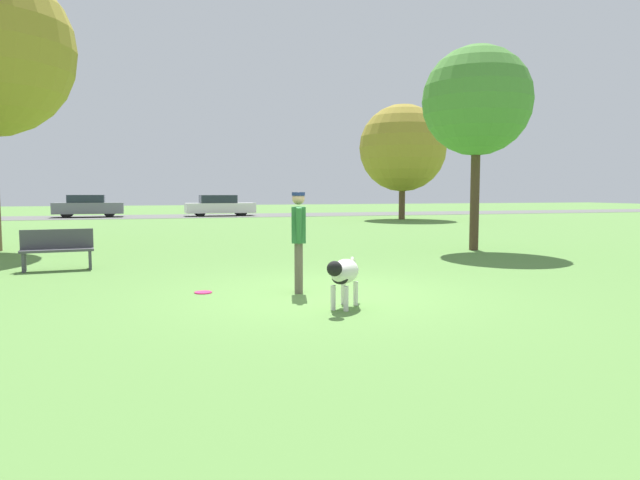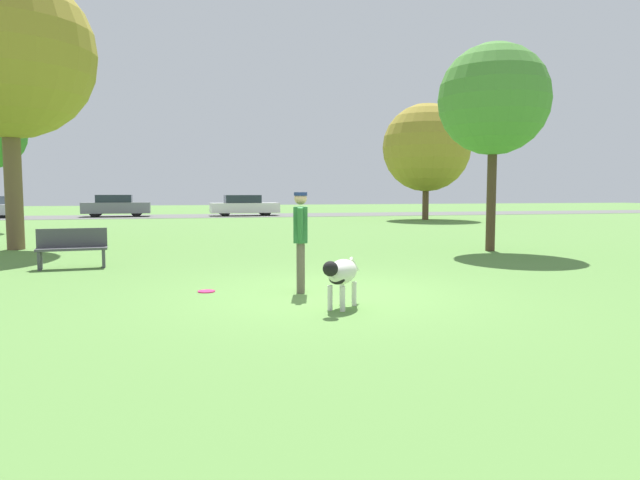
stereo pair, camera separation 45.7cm
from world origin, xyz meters
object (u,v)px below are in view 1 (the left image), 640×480
at_px(person, 299,234).
at_px(park_bench, 57,248).
at_px(tree_near_right, 477,101).
at_px(tree_far_right, 403,148).
at_px(parked_car_grey, 88,206).
at_px(parked_car_white, 220,206).
at_px(frisbee, 203,292).
at_px(dog, 344,273).

relative_size(person, park_bench, 1.13).
distance_m(tree_near_right, park_bench, 11.12).
xyz_separation_m(tree_near_right, tree_far_right, (5.61, 16.47, 0.04)).
bearing_deg(person, tree_far_right, -15.61).
relative_size(parked_car_grey, parked_car_white, 0.92).
bearing_deg(parked_car_white, frisbee, -99.34).
height_order(dog, tree_near_right, tree_near_right).
height_order(person, park_bench, person).
bearing_deg(frisbee, tree_near_right, 30.32).
distance_m(person, frisbee, 1.80).
distance_m(dog, parked_car_white, 30.60).
bearing_deg(parked_car_grey, tree_far_right, -25.86).
distance_m(frisbee, parked_car_grey, 29.63).
relative_size(person, dog, 1.68).
bearing_deg(park_bench, frisbee, -59.50).
bearing_deg(park_bench, tree_near_right, 0.09).
relative_size(parked_car_grey, park_bench, 2.92).
distance_m(tree_near_right, parked_car_grey, 27.71).
bearing_deg(tree_far_right, parked_car_white, 141.30).
bearing_deg(dog, tree_near_right, 174.72).
relative_size(tree_near_right, park_bench, 3.89).
relative_size(person, frisbee, 5.78).
bearing_deg(person, parked_car_white, 8.82).
relative_size(person, tree_far_right, 0.24).
height_order(frisbee, park_bench, park_bench).
xyz_separation_m(person, tree_far_right, (11.99, 21.44, 3.16)).
distance_m(person, tree_near_right, 8.67).
relative_size(dog, parked_car_white, 0.21).
xyz_separation_m(person, parked_car_grey, (-5.69, 29.70, -0.25)).
distance_m(frisbee, parked_car_white, 29.00).
height_order(tree_near_right, tree_far_right, tree_far_right).
height_order(frisbee, tree_near_right, tree_near_right).
xyz_separation_m(person, dog, (0.26, -1.42, -0.45)).
relative_size(dog, park_bench, 0.67).
xyz_separation_m(person, parked_car_white, (2.44, 29.10, -0.27)).
xyz_separation_m(tree_far_right, parked_car_white, (-9.56, 7.66, -3.44)).
relative_size(parked_car_white, park_bench, 3.17).
bearing_deg(frisbee, tree_far_right, 57.39).
xyz_separation_m(frisbee, tree_far_right, (13.48, 21.07, 4.10)).
xyz_separation_m(parked_car_white, park_bench, (-6.53, -25.10, -0.22)).
bearing_deg(person, parked_car_grey, 24.44).
height_order(tree_far_right, parked_car_grey, tree_far_right).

